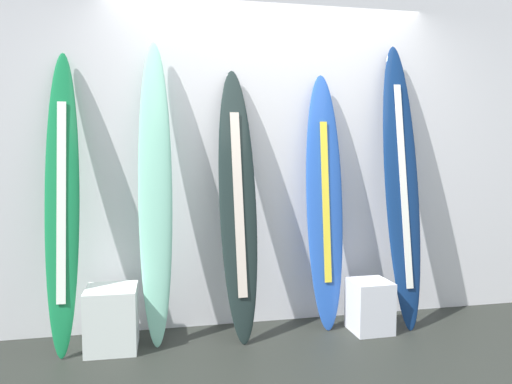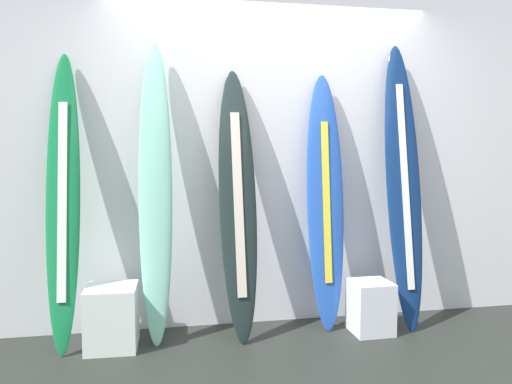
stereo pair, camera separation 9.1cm
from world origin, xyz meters
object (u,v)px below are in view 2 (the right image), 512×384
(surfboard_emerald, at_px, (63,201))
(surfboard_cobalt, at_px, (325,204))
(surfboard_seafoam, at_px, (155,194))
(surfboard_charcoal, at_px, (238,203))
(display_block_center, at_px, (112,317))
(surfboard_navy, at_px, (403,186))
(display_block_left, at_px, (371,307))

(surfboard_emerald, bearing_deg, surfboard_cobalt, 1.49)
(surfboard_emerald, xyz_separation_m, surfboard_seafoam, (0.62, 0.02, 0.03))
(surfboard_charcoal, bearing_deg, surfboard_emerald, 179.52)
(surfboard_seafoam, xyz_separation_m, display_block_center, (-0.31, -0.10, -0.85))
(surfboard_seafoam, relative_size, surfboard_navy, 0.98)
(surfboard_cobalt, bearing_deg, surfboard_emerald, -178.51)
(surfboard_cobalt, bearing_deg, surfboard_charcoal, -175.06)
(surfboard_navy, distance_m, display_block_center, 2.37)
(surfboard_cobalt, bearing_deg, display_block_left, -32.22)
(surfboard_emerald, relative_size, surfboard_cobalt, 1.05)
(surfboard_seafoam, height_order, surfboard_navy, surfboard_navy)
(surfboard_charcoal, relative_size, display_block_left, 5.05)
(surfboard_emerald, bearing_deg, display_block_center, -14.58)
(display_block_left, distance_m, display_block_center, 1.89)
(surfboard_cobalt, xyz_separation_m, surfboard_navy, (0.61, -0.07, 0.14))
(surfboard_emerald, distance_m, surfboard_seafoam, 0.62)
(surfboard_seafoam, height_order, surfboard_charcoal, surfboard_seafoam)
(surfboard_navy, bearing_deg, display_block_left, -158.13)
(surfboard_seafoam, height_order, display_block_left, surfboard_seafoam)
(surfboard_emerald, relative_size, surfboard_seafoam, 0.96)
(surfboard_cobalt, relative_size, display_block_center, 4.51)
(surfboard_charcoal, height_order, display_block_center, surfboard_charcoal)
(surfboard_emerald, xyz_separation_m, surfboard_cobalt, (1.90, 0.05, -0.06))
(surfboard_seafoam, bearing_deg, surfboard_charcoal, -2.85)
(surfboard_cobalt, xyz_separation_m, display_block_left, (0.30, -0.19, -0.77))
(surfboard_emerald, xyz_separation_m, surfboard_navy, (2.51, -0.02, 0.07))
(surfboard_emerald, distance_m, surfboard_charcoal, 1.21)
(surfboard_charcoal, xyz_separation_m, surfboard_cobalt, (0.69, 0.06, -0.02))
(surfboard_seafoam, bearing_deg, display_block_left, -5.83)
(surfboard_charcoal, bearing_deg, display_block_center, -175.50)
(surfboard_cobalt, relative_size, display_block_left, 5.01)
(surfboard_navy, relative_size, display_block_left, 5.63)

